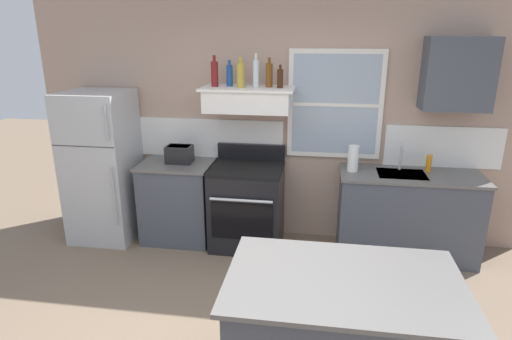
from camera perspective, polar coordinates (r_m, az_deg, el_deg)
name	(u,v)px	position (r m, az deg, el deg)	size (l,w,h in m)	color
back_wall	(277,120)	(4.82, 2.83, 6.56)	(5.40, 0.11, 2.70)	tan
refrigerator	(102,167)	(5.16, -19.61, 0.41)	(0.70, 0.72, 1.68)	#B7BABC
counter_left_of_stove	(179,201)	(5.00, -10.18, -4.02)	(0.79, 0.63, 0.91)	#474C56
toaster	(179,154)	(4.83, -10.07, 2.11)	(0.30, 0.20, 0.19)	black
stove_range	(247,206)	(4.77, -1.16, -4.70)	(0.76, 0.69, 1.09)	black
range_hood_shelf	(248,99)	(4.55, -1.05, 9.36)	(0.96, 0.52, 0.24)	white
bottle_red_label_wine	(215,74)	(4.59, -5.48, 12.55)	(0.07, 0.07, 0.32)	maroon
bottle_blue_liqueur	(230,75)	(4.61, -3.50, 12.38)	(0.07, 0.07, 0.27)	#1E478C
bottle_champagne_gold_foil	(241,75)	(4.49, -2.05, 12.44)	(0.08, 0.08, 0.30)	#B29333
bottle_clear_tall	(256,73)	(4.53, -0.01, 12.69)	(0.06, 0.06, 0.34)	silver
bottle_amber_wine	(269,75)	(4.52, 1.75, 12.44)	(0.07, 0.07, 0.30)	brown
bottle_brown_stout	(280,78)	(4.47, 3.21, 12.00)	(0.06, 0.06, 0.23)	#381E0F
counter_right_with_sink	(407,214)	(4.84, 19.25, -5.54)	(1.43, 0.63, 0.91)	#474C56
sink_faucet	(402,154)	(4.71, 18.65, 1.99)	(0.03, 0.17, 0.28)	silver
paper_towel_roll	(353,158)	(4.57, 12.69, 1.50)	(0.11, 0.11, 0.27)	white
dish_soap_bottle	(429,163)	(4.79, 21.83, 0.84)	(0.06, 0.06, 0.18)	orange
upper_cabinet_right	(458,74)	(4.71, 25.07, 11.39)	(0.64, 0.32, 0.70)	#474C56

